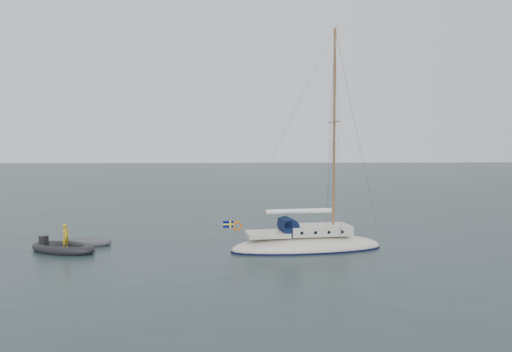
{
  "coord_description": "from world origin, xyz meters",
  "views": [
    {
      "loc": [
        -3.11,
        -28.32,
        5.67
      ],
      "look_at": [
        -1.85,
        0.0,
        4.01
      ],
      "focal_mm": 35.0,
      "sensor_mm": 36.0,
      "label": 1
    }
  ],
  "objects": [
    {
      "name": "rib",
      "position": [
        -12.36,
        -1.25,
        0.24
      ],
      "size": [
        4.01,
        1.82,
        1.56
      ],
      "rotation": [
        0.0,
        0.0,
        -0.43
      ],
      "color": "black",
      "rests_on": "ground"
    },
    {
      "name": "dinghy",
      "position": [
        -11.57,
        0.48,
        0.18
      ],
      "size": [
        2.8,
        1.26,
        0.4
      ],
      "rotation": [
        0.0,
        0.0,
        0.0
      ],
      "color": "#4D4D52",
      "rests_on": "ground"
    },
    {
      "name": "ground",
      "position": [
        0.0,
        0.0,
        0.0
      ],
      "size": [
        300.0,
        300.0,
        0.0
      ],
      "primitive_type": "plane",
      "color": "black",
      "rests_on": "ground"
    },
    {
      "name": "sailboat",
      "position": [
        0.91,
        -1.34,
        0.96
      ],
      "size": [
        8.9,
        2.67,
        12.67
      ],
      "rotation": [
        0.0,
        0.0,
        0.14
      ],
      "color": "beige",
      "rests_on": "ground"
    }
  ]
}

